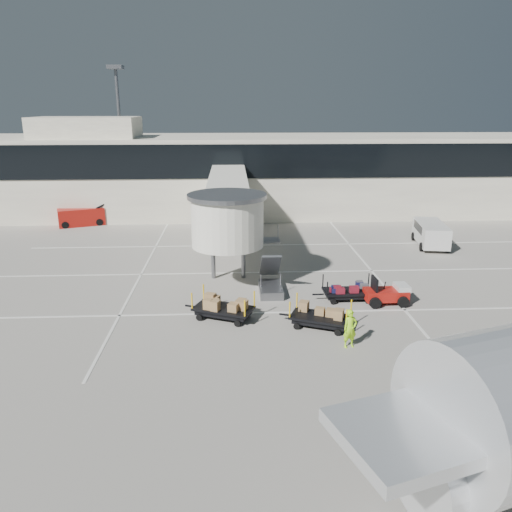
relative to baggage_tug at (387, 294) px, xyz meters
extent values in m
plane|color=#A9A397|center=(-5.24, -3.03, -0.60)|extent=(140.00, 140.00, 0.00)
cube|color=silver|center=(-5.24, -1.03, -0.59)|extent=(40.00, 0.15, 0.02)
cube|color=silver|center=(-5.24, 5.97, -0.59)|extent=(40.00, 0.15, 0.02)
cube|color=silver|center=(-5.24, 12.97, -0.59)|extent=(40.00, 0.15, 0.02)
cube|color=silver|center=(0.76, 6.97, -0.59)|extent=(0.15, 30.00, 0.02)
cube|color=silver|center=(-15.24, 6.97, -0.59)|extent=(0.15, 30.00, 0.02)
cube|color=silver|center=(-5.24, 26.97, 3.40)|extent=(64.00, 12.00, 8.00)
cube|color=black|center=(-5.24, 20.92, 5.40)|extent=(64.00, 0.12, 3.20)
cube|color=silver|center=(-23.24, 24.97, 8.40)|extent=(10.00, 6.00, 2.00)
cylinder|color=slate|center=(-21.24, 30.97, 6.90)|extent=(0.36, 0.36, 15.00)
cube|color=slate|center=(-21.24, 30.97, 14.40)|extent=(1.60, 1.60, 0.40)
cube|color=white|center=(-9.24, 11.97, 3.70)|extent=(3.00, 18.00, 2.80)
cylinder|color=white|center=(-9.24, 2.97, 3.70)|extent=(4.40, 4.40, 3.00)
cylinder|color=slate|center=(-9.24, 2.97, 5.30)|extent=(4.80, 4.80, 0.25)
cylinder|color=slate|center=(-10.24, 4.97, 0.85)|extent=(0.28, 0.28, 2.90)
cylinder|color=slate|center=(-8.24, 4.97, 0.85)|extent=(0.28, 0.28, 2.90)
cylinder|color=slate|center=(-10.24, 11.97, 0.85)|extent=(0.28, 0.28, 2.90)
cylinder|color=slate|center=(-8.24, 11.97, 0.85)|extent=(0.28, 0.28, 2.90)
cylinder|color=slate|center=(-10.24, 18.97, 0.85)|extent=(0.28, 0.28, 2.90)
cylinder|color=slate|center=(-8.24, 18.97, 0.85)|extent=(0.28, 0.28, 2.90)
cube|color=slate|center=(-6.64, 1.97, -0.35)|extent=(1.40, 2.60, 0.50)
cube|color=slate|center=(-6.64, 2.57, 1.00)|extent=(1.20, 2.60, 2.06)
cube|color=slate|center=(-6.64, 3.97, 2.25)|extent=(1.40, 1.20, 0.12)
cube|color=maroon|center=(-0.07, 0.00, -0.03)|extent=(2.50, 1.26, 0.62)
cube|color=silver|center=(0.85, 0.03, 0.38)|extent=(0.76, 1.15, 0.36)
cube|color=black|center=(-0.79, -0.03, 0.58)|extent=(0.16, 1.03, 0.92)
cylinder|color=black|center=(-0.87, -0.70, -0.27)|extent=(0.66, 0.28, 0.66)
cylinder|color=black|center=(-0.91, 0.64, -0.27)|extent=(0.66, 0.28, 0.66)
cylinder|color=black|center=(0.77, -0.64, -0.27)|extent=(0.66, 0.28, 0.66)
cylinder|color=black|center=(0.73, 0.69, -0.27)|extent=(0.66, 0.28, 0.66)
cube|color=black|center=(-2.13, 0.67, -0.06)|extent=(2.94, 1.51, 0.12)
cube|color=black|center=(-2.13, 0.67, -0.24)|extent=(2.64, 1.28, 0.24)
cube|color=black|center=(-3.92, 0.64, -0.21)|extent=(0.68, 0.09, 0.08)
cylinder|color=black|center=(-3.14, 0.00, -0.43)|extent=(0.33, 0.14, 0.33)
cylinder|color=black|center=(-3.16, 1.31, -0.43)|extent=(0.33, 0.14, 0.33)
cylinder|color=black|center=(-1.10, 0.04, -0.43)|extent=(0.33, 0.14, 0.33)
cylinder|color=black|center=(-1.12, 1.35, -0.43)|extent=(0.33, 0.14, 0.33)
cylinder|color=black|center=(-3.52, -0.01, 0.37)|extent=(0.07, 0.07, 0.87)
cylinder|color=black|center=(-3.54, 1.31, 0.37)|extent=(0.07, 0.07, 0.87)
cylinder|color=black|center=(-0.72, 0.04, 0.37)|extent=(0.07, 0.07, 0.87)
cylinder|color=black|center=(-0.74, 1.35, 0.37)|extent=(0.07, 0.07, 0.87)
cube|color=#4B4A4F|center=(-2.70, 0.34, 0.15)|extent=(0.36, 0.36, 0.32)
cube|color=#906B4E|center=(-1.98, 0.37, 0.15)|extent=(0.46, 0.30, 0.30)
cube|color=#4B4A4F|center=(-1.06, 0.52, 0.20)|extent=(0.44, 0.28, 0.40)
cube|color=#13153D|center=(-2.48, 0.66, 0.16)|extent=(0.44, 0.27, 0.33)
cube|color=#906B4E|center=(-1.90, 0.57, 0.17)|extent=(0.51, 0.31, 0.34)
cube|color=#13153D|center=(-1.66, 0.48, 0.21)|extent=(0.45, 0.28, 0.42)
cube|color=#13153D|center=(-2.96, 0.57, 0.13)|extent=(0.36, 0.25, 0.26)
cube|color=#4B4A4F|center=(-2.97, 0.80, 0.18)|extent=(0.46, 0.38, 0.37)
cube|color=#4B4A4F|center=(-3.13, 0.60, 0.20)|extent=(0.45, 0.29, 0.40)
cube|color=#906B4E|center=(-2.38, 1.10, 0.18)|extent=(0.45, 0.29, 0.38)
cube|color=black|center=(-4.43, -3.02, -0.04)|extent=(3.40, 2.58, 0.12)
cube|color=black|center=(-4.43, -3.02, -0.22)|extent=(3.03, 2.25, 0.25)
cube|color=black|center=(-6.16, -2.29, -0.19)|extent=(0.69, 0.35, 0.08)
cylinder|color=black|center=(-5.68, -3.23, -0.42)|extent=(0.37, 0.26, 0.35)
cylinder|color=black|center=(-5.15, -1.97, -0.42)|extent=(0.37, 0.26, 0.35)
cylinder|color=black|center=(-3.71, -4.06, -0.42)|extent=(0.37, 0.26, 0.35)
cylinder|color=black|center=(-3.18, -2.80, -0.42)|extent=(0.37, 0.26, 0.35)
cylinder|color=yellow|center=(-6.04, -3.08, 0.42)|extent=(0.07, 0.07, 0.91)
cylinder|color=yellow|center=(-5.51, -1.82, 0.42)|extent=(0.07, 0.07, 0.91)
cylinder|color=yellow|center=(-3.35, -4.21, 0.42)|extent=(0.07, 0.07, 0.91)
cylinder|color=yellow|center=(-2.82, -2.95, 0.42)|extent=(0.07, 0.07, 0.91)
cube|color=olive|center=(-4.84, -2.63, 0.24)|extent=(0.66, 0.58, 0.44)
cube|color=olive|center=(-4.68, -2.37, 0.27)|extent=(0.75, 0.60, 0.50)
cube|color=olive|center=(-4.95, -2.78, 0.29)|extent=(0.72, 0.62, 0.53)
cube|color=olive|center=(-5.11, -2.22, 0.27)|extent=(0.80, 0.75, 0.49)
cube|color=olive|center=(-3.89, -3.00, 0.24)|extent=(0.57, 0.60, 0.43)
cube|color=black|center=(-9.48, -1.66, -0.02)|extent=(3.53, 2.69, 0.13)
cube|color=black|center=(-9.48, -1.66, -0.21)|extent=(3.15, 2.35, 0.26)
cube|color=black|center=(-11.28, -0.90, -0.17)|extent=(0.71, 0.36, 0.08)
cylinder|color=black|center=(-10.78, -1.89, -0.42)|extent=(0.39, 0.28, 0.36)
cylinder|color=black|center=(-10.23, -0.57, -0.42)|extent=(0.39, 0.28, 0.36)
cylinder|color=black|center=(-8.74, -2.75, -0.42)|extent=(0.39, 0.28, 0.36)
cylinder|color=black|center=(-8.19, -1.44, -0.42)|extent=(0.39, 0.28, 0.36)
cylinder|color=yellow|center=(-11.16, -1.73, 0.46)|extent=(0.07, 0.07, 0.95)
cylinder|color=yellow|center=(-10.61, -0.41, 0.46)|extent=(0.07, 0.07, 0.95)
cylinder|color=yellow|center=(-8.36, -2.91, 0.46)|extent=(0.07, 0.07, 0.95)
cylinder|color=yellow|center=(-7.81, -1.60, 0.46)|extent=(0.07, 0.07, 0.95)
cube|color=olive|center=(-10.46, -1.67, 0.33)|extent=(0.81, 0.76, 0.56)
cube|color=olive|center=(-8.98, -1.72, 0.30)|extent=(0.56, 0.52, 0.50)
cube|color=olive|center=(-9.28, -2.10, 0.29)|extent=(0.67, 0.63, 0.49)
cube|color=olive|center=(-9.49, -1.27, 0.28)|extent=(0.69, 0.71, 0.47)
cube|color=olive|center=(-8.65, -1.82, 0.33)|extent=(0.69, 0.59, 0.57)
cube|color=olive|center=(-9.99, -1.26, 0.25)|extent=(0.76, 0.76, 0.41)
cube|color=olive|center=(-9.98, -1.81, 0.28)|extent=(0.69, 0.64, 0.47)
cube|color=olive|center=(-8.71, -1.95, 0.26)|extent=(0.65, 0.59, 0.43)
imported|color=#98DF17|center=(-3.42, -5.31, 0.36)|extent=(0.79, 0.61, 1.91)
cube|color=silver|center=(7.27, 12.07, 0.50)|extent=(2.79, 5.27, 1.62)
cube|color=silver|center=(7.62, 14.29, 0.19)|extent=(2.00, 0.87, 0.94)
cube|color=black|center=(7.30, 12.28, 0.92)|extent=(2.52, 3.42, 0.65)
cylinder|color=black|center=(6.03, 10.57, -0.24)|extent=(0.36, 0.74, 0.71)
cylinder|color=black|center=(7.99, 10.26, -0.24)|extent=(0.36, 0.74, 0.71)
cylinder|color=black|center=(6.55, 13.87, -0.24)|extent=(0.36, 0.74, 0.71)
cylinder|color=black|center=(8.51, 13.57, -0.24)|extent=(0.36, 0.74, 0.71)
cube|color=maroon|center=(-23.42, 20.97, 0.24)|extent=(4.57, 3.11, 1.67)
cube|color=black|center=(-21.65, 21.62, 1.29)|extent=(1.53, 1.82, 0.59)
cylinder|color=black|center=(-24.62, 19.71, -0.26)|extent=(0.72, 0.49, 0.67)
cylinder|color=black|center=(-25.15, 21.17, -0.26)|extent=(0.72, 0.49, 0.67)
cylinder|color=black|center=(-21.70, 20.77, -0.26)|extent=(0.72, 0.49, 0.67)
cylinder|color=black|center=(-22.23, 22.23, -0.26)|extent=(0.72, 0.49, 0.67)
cylinder|color=silver|center=(-2.61, -15.63, 1.09)|extent=(3.89, 3.40, 2.51)
cube|color=silver|center=(-2.61, -15.63, 2.08)|extent=(0.91, 0.53, 1.20)
camera|label=1|loc=(-8.94, -26.70, 10.55)|focal=35.00mm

